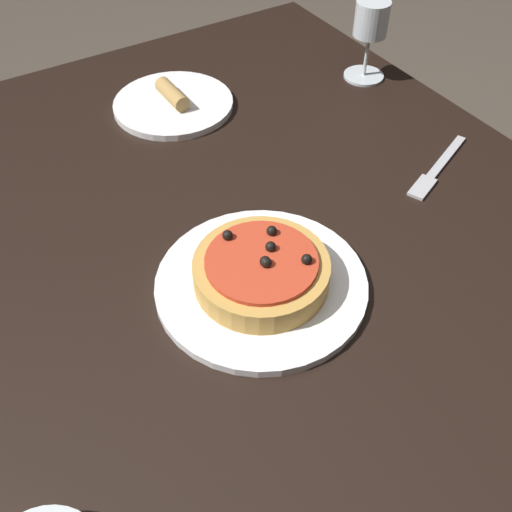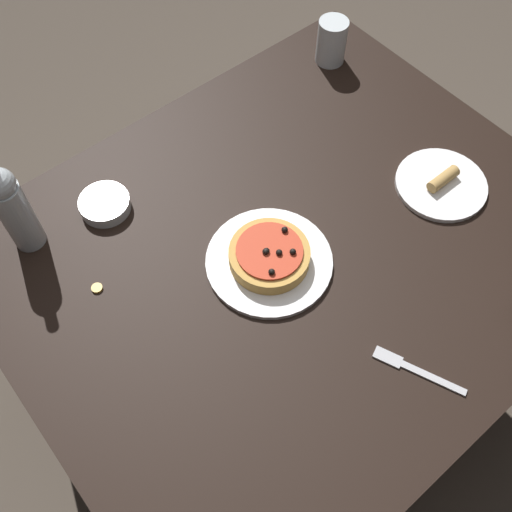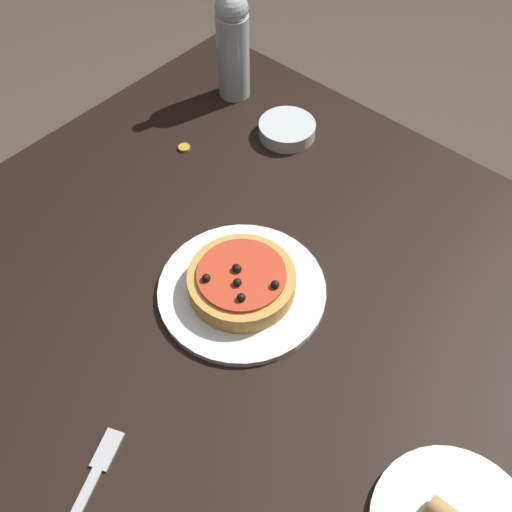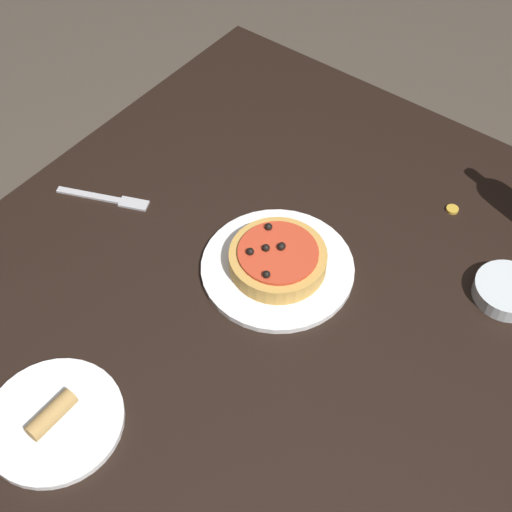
# 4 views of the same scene
# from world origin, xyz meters

# --- Properties ---
(ground_plane) EXTENTS (14.00, 14.00, 0.00)m
(ground_plane) POSITION_xyz_m (0.00, 0.00, 0.00)
(ground_plane) COLOR #4C4238
(dining_table) EXTENTS (1.28, 1.08, 0.77)m
(dining_table) POSITION_xyz_m (0.00, 0.00, 0.68)
(dining_table) COLOR black
(dining_table) RESTS_ON ground_plane
(dinner_plate) EXTENTS (0.28, 0.28, 0.01)m
(dinner_plate) POSITION_xyz_m (0.07, -0.00, 0.77)
(dinner_plate) COLOR white
(dinner_plate) RESTS_ON dining_table
(pizza) EXTENTS (0.18, 0.18, 0.05)m
(pizza) POSITION_xyz_m (0.07, -0.00, 0.80)
(pizza) COLOR gold
(pizza) RESTS_ON dinner_plate
(side_bowl) EXTENTS (0.12, 0.12, 0.03)m
(side_bowl) POSITION_xyz_m (0.27, -0.35, 0.78)
(side_bowl) COLOR silver
(side_bowl) RESTS_ON dining_table
(fork) EXTENTS (0.09, 0.18, 0.00)m
(fork) POSITION_xyz_m (0.01, 0.37, 0.77)
(fork) COLOR #B7B7BC
(fork) RESTS_ON dining_table
(side_plate) EXTENTS (0.22, 0.22, 0.04)m
(side_plate) POSITION_xyz_m (-0.38, 0.10, 0.77)
(side_plate) COLOR white
(side_plate) RESTS_ON dining_table
(bottle_cap) EXTENTS (0.02, 0.02, 0.01)m
(bottle_cap) POSITION_xyz_m (0.40, -0.18, 0.77)
(bottle_cap) COLOR gold
(bottle_cap) RESTS_ON dining_table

